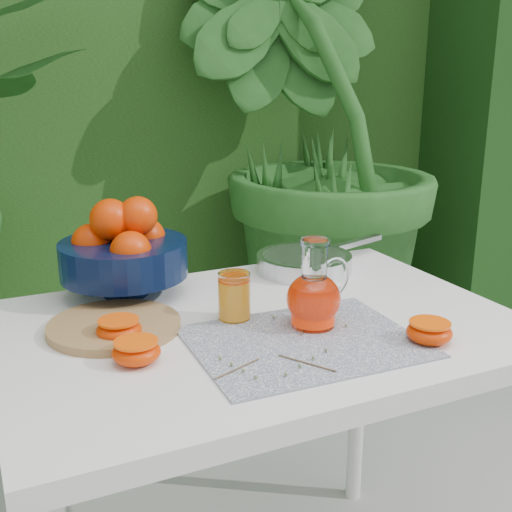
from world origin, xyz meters
name	(u,v)px	position (x,y,z in m)	size (l,w,h in m)	color
hedge_backdrop	(90,74)	(0.06, 2.06, 1.19)	(8.00, 1.65, 2.50)	#1F4915
potted_plant_right	(306,143)	(0.72, 1.22, 0.94)	(1.88, 1.88, 1.88)	#255C1F
white_table	(260,360)	(-0.04, 0.04, 0.67)	(1.00, 0.70, 0.75)	white
placemat	(304,341)	(0.00, -0.08, 0.75)	(0.41, 0.32, 0.00)	#0C1845
cutting_board	(114,326)	(-0.31, 0.12, 0.76)	(0.25, 0.25, 0.02)	#A07248
fruit_bowl	(123,250)	(-0.24, 0.31, 0.85)	(0.28, 0.28, 0.22)	black
juice_pitcher	(314,296)	(0.05, -0.03, 0.81)	(0.16, 0.13, 0.17)	white
juice_tumbler	(234,297)	(-0.08, 0.07, 0.80)	(0.07, 0.07, 0.09)	white
saute_pan	(305,262)	(0.20, 0.29, 0.77)	(0.43, 0.29, 0.04)	silver
orange_halves	(230,337)	(-0.14, -0.05, 0.77)	(0.60, 0.34, 0.04)	red
thyme_sprigs	(287,348)	(-0.05, -0.10, 0.76)	(0.31, 0.25, 0.01)	brown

